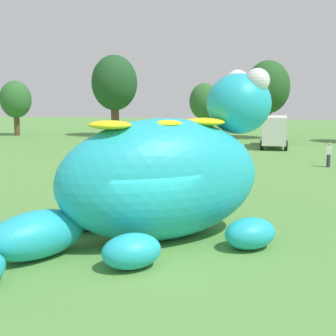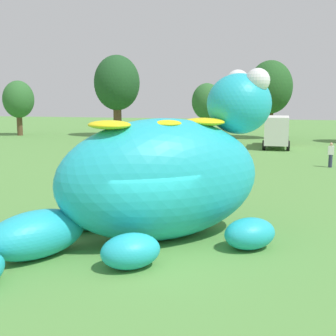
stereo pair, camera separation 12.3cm
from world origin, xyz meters
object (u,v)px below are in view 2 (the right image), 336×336
object	(u,v)px
spectator_wandering	(101,144)
spectator_near_inflatable	(154,150)
car_white	(174,138)
giant_inflatable_creature	(162,177)
car_blue	(136,137)
box_truck	(277,131)
car_green	(212,138)
spectator_far_side	(331,155)

from	to	relation	value
spectator_wandering	spectator_near_inflatable	bearing A→B (deg)	-31.25
car_white	giant_inflatable_creature	bearing A→B (deg)	-79.16
car_blue	box_truck	world-z (taller)	box_truck
giant_inflatable_creature	car_white	distance (m)	28.28
box_truck	car_white	bearing A→B (deg)	-172.12
spectator_near_inflatable	box_truck	bearing A→B (deg)	50.76
car_blue	car_green	xyz separation A→B (m)	(7.46, -0.10, 0.00)
spectator_wandering	spectator_far_side	size ratio (longest dim) A/B	1.00
car_green	spectator_wandering	xyz separation A→B (m)	(-8.51, -6.66, -0.01)
giant_inflatable_creature	car_white	bearing A→B (deg)	100.84
car_white	spectator_wandering	xyz separation A→B (m)	(-4.88, -6.57, -0.01)
car_green	spectator_far_side	bearing A→B (deg)	-46.72
giant_inflatable_creature	spectator_near_inflatable	size ratio (longest dim) A/B	6.07
giant_inflatable_creature	spectator_far_side	xyz separation A→B (m)	(7.77, 17.80, -1.32)
spectator_far_side	car_green	bearing A→B (deg)	133.28
car_green	spectator_near_inflatable	xyz separation A→B (m)	(-3.14, -9.92, -0.01)
car_white	spectator_far_side	distance (m)	16.43
car_green	spectator_near_inflatable	world-z (taller)	car_green
giant_inflatable_creature	car_green	size ratio (longest dim) A/B	2.48
car_white	spectator_wandering	size ratio (longest dim) A/B	2.47
spectator_wandering	box_truck	bearing A→B (deg)	28.61
giant_inflatable_creature	box_truck	bearing A→B (deg)	81.62
car_blue	spectator_near_inflatable	world-z (taller)	car_blue
car_blue	spectator_wandering	xyz separation A→B (m)	(-1.05, -6.77, -0.01)
car_green	spectator_far_side	world-z (taller)	car_green
spectator_far_side	spectator_wandering	bearing A→B (deg)	169.35
car_blue	car_green	size ratio (longest dim) A/B	0.99
giant_inflatable_creature	box_truck	world-z (taller)	giant_inflatable_creature
car_green	spectator_near_inflatable	distance (m)	10.41
car_blue	car_white	xyz separation A→B (m)	(3.84, -0.20, 0.00)
box_truck	spectator_far_side	world-z (taller)	box_truck
giant_inflatable_creature	spectator_near_inflatable	bearing A→B (deg)	105.08
car_white	spectator_far_side	bearing A→B (deg)	-37.25
box_truck	spectator_far_side	distance (m)	11.83
box_truck	spectator_wandering	size ratio (longest dim) A/B	3.77
box_truck	spectator_wandering	xyz separation A→B (m)	(-14.48, -7.90, -0.75)
box_truck	spectator_far_side	bearing A→B (deg)	-72.82
spectator_near_inflatable	spectator_wandering	bearing A→B (deg)	148.75
box_truck	car_blue	bearing A→B (deg)	-175.18
car_blue	box_truck	size ratio (longest dim) A/B	0.64
giant_inflatable_creature	car_white	world-z (taller)	giant_inflatable_creature
car_blue	spectator_near_inflatable	size ratio (longest dim) A/B	2.43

